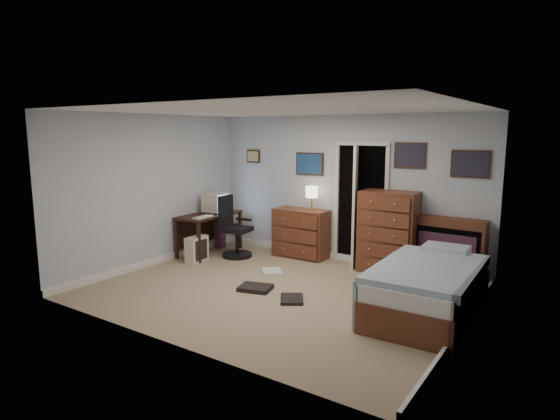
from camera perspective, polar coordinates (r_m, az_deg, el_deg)
The scene contains 15 objects.
floor at distance 6.68m, azimuth -0.32°, elevation -9.92°, with size 5.00×4.00×0.02m, color tan.
computer_desk at distance 8.69m, azimuth -9.06°, elevation -1.51°, with size 0.66×1.31×0.74m.
crt_monitor at distance 8.67m, azimuth -7.89°, elevation 0.86°, with size 0.40×0.38×0.35m.
keyboard at distance 8.23m, azimuth -9.36°, elevation -0.84°, with size 0.15×0.39×0.02m, color beige.
pc_tower at distance 8.18m, azimuth -10.11°, elevation -4.72°, with size 0.23×0.42×0.44m.
office_chair at distance 8.40m, azimuth -5.64°, elevation -2.84°, with size 0.60×0.60×1.09m.
media_stack at distance 9.06m, azimuth -7.33°, elevation -2.27°, with size 0.15×0.15×0.75m, color maroon.
low_dresser at distance 8.36m, azimuth 2.65°, elevation -2.81°, with size 0.97×0.48×0.86m, color brown.
table_lamp at distance 8.13m, azimuth 3.90°, elevation 2.11°, with size 0.22×0.22×0.42m.
doorway at distance 8.22m, azimuth 10.63°, elevation 0.89°, with size 0.96×1.12×2.05m.
tall_dresser at distance 7.59m, azimuth 13.11°, elevation -2.62°, with size 0.88×0.52×1.30m, color brown.
headboard_bookcase at distance 7.47m, azimuth 19.85°, elevation -4.29°, with size 1.07×0.33×0.95m.
bed at distance 6.09m, azimuth 17.57°, elevation -8.97°, with size 1.18×2.13×0.69m.
wall_posters at distance 7.79m, azimuth 11.44°, elevation 5.90°, with size 4.38×0.04×0.60m.
floor_clutter at distance 6.81m, azimuth -1.40°, elevation -9.20°, with size 1.36×1.31×0.06m.
Camera 1 is at (3.54, -5.21, 2.21)m, focal length 30.00 mm.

